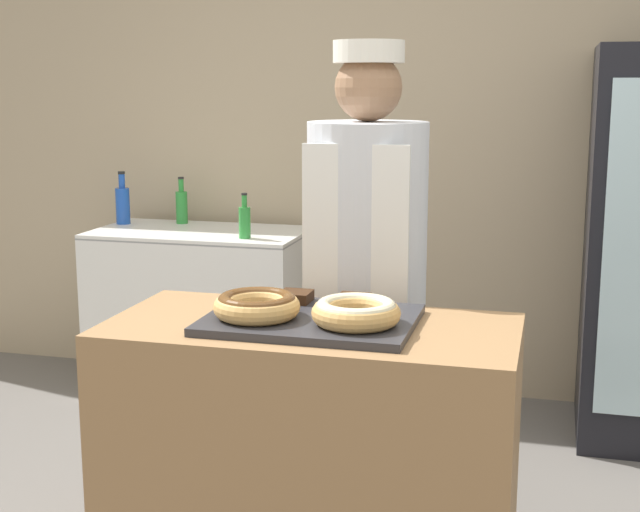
{
  "coord_description": "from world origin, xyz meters",
  "views": [
    {
      "loc": [
        0.66,
        -2.38,
        1.59
      ],
      "look_at": [
        0.0,
        0.1,
        1.09
      ],
      "focal_mm": 50.0,
      "sensor_mm": 36.0,
      "label": 1
    }
  ],
  "objects_px": {
    "brownie_back_right": "(354,300)",
    "bottle_green_b": "(182,205)",
    "donut_chocolate_glaze": "(257,305)",
    "bottle_green": "(245,221)",
    "brownie_back_left": "(296,297)",
    "bottle_blue": "(123,204)",
    "donut_light_glaze": "(356,311)",
    "chest_freezer": "(202,312)",
    "serving_tray": "(311,320)",
    "baker_person": "(366,284)"
  },
  "relations": [
    {
      "from": "brownie_back_right",
      "to": "bottle_green_b",
      "type": "xyz_separation_m",
      "value": [
        -1.33,
        1.78,
        0.01
      ]
    },
    {
      "from": "donut_chocolate_glaze",
      "to": "bottle_green_b",
      "type": "bearing_deg",
      "value": 118.91
    },
    {
      "from": "donut_chocolate_glaze",
      "to": "bottle_green",
      "type": "height_order",
      "value": "bottle_green"
    },
    {
      "from": "brownie_back_left",
      "to": "bottle_blue",
      "type": "bearing_deg",
      "value": 130.57
    },
    {
      "from": "brownie_back_right",
      "to": "bottle_blue",
      "type": "distance_m",
      "value": 2.34
    },
    {
      "from": "donut_light_glaze",
      "to": "chest_freezer",
      "type": "height_order",
      "value": "donut_light_glaze"
    },
    {
      "from": "serving_tray",
      "to": "chest_freezer",
      "type": "distance_m",
      "value": 2.1
    },
    {
      "from": "chest_freezer",
      "to": "brownie_back_right",
      "type": "bearing_deg",
      "value": -53.98
    },
    {
      "from": "serving_tray",
      "to": "bottle_green",
      "type": "xyz_separation_m",
      "value": [
        -0.77,
        1.58,
        0.02
      ]
    },
    {
      "from": "donut_chocolate_glaze",
      "to": "chest_freezer",
      "type": "height_order",
      "value": "donut_chocolate_glaze"
    },
    {
      "from": "serving_tray",
      "to": "brownie_back_right",
      "type": "bearing_deg",
      "value": 59.24
    },
    {
      "from": "bottle_blue",
      "to": "brownie_back_left",
      "type": "bearing_deg",
      "value": -49.43
    },
    {
      "from": "brownie_back_left",
      "to": "bottle_green",
      "type": "relative_size",
      "value": 0.43
    },
    {
      "from": "donut_chocolate_glaze",
      "to": "brownie_back_left",
      "type": "xyz_separation_m",
      "value": [
        0.05,
        0.21,
        -0.02
      ]
    },
    {
      "from": "donut_chocolate_glaze",
      "to": "baker_person",
      "type": "xyz_separation_m",
      "value": [
        0.18,
        0.62,
        -0.07
      ]
    },
    {
      "from": "brownie_back_right",
      "to": "serving_tray",
      "type": "bearing_deg",
      "value": -120.76
    },
    {
      "from": "serving_tray",
      "to": "donut_chocolate_glaze",
      "type": "height_order",
      "value": "donut_chocolate_glaze"
    },
    {
      "from": "donut_chocolate_glaze",
      "to": "brownie_back_right",
      "type": "relative_size",
      "value": 2.66
    },
    {
      "from": "donut_light_glaze",
      "to": "baker_person",
      "type": "height_order",
      "value": "baker_person"
    },
    {
      "from": "serving_tray",
      "to": "bottle_green_b",
      "type": "relative_size",
      "value": 2.42
    },
    {
      "from": "donut_chocolate_glaze",
      "to": "baker_person",
      "type": "distance_m",
      "value": 0.65
    },
    {
      "from": "brownie_back_left",
      "to": "bottle_green",
      "type": "distance_m",
      "value": 1.58
    },
    {
      "from": "bottle_green_b",
      "to": "baker_person",
      "type": "bearing_deg",
      "value": -46.77
    },
    {
      "from": "donut_light_glaze",
      "to": "brownie_back_right",
      "type": "relative_size",
      "value": 2.66
    },
    {
      "from": "brownie_back_left",
      "to": "brownie_back_right",
      "type": "height_order",
      "value": "same"
    },
    {
      "from": "serving_tray",
      "to": "baker_person",
      "type": "distance_m",
      "value": 0.57
    },
    {
      "from": "chest_freezer",
      "to": "bottle_green",
      "type": "distance_m",
      "value": 0.61
    },
    {
      "from": "brownie_back_right",
      "to": "donut_light_glaze",
      "type": "bearing_deg",
      "value": -75.52
    },
    {
      "from": "bottle_blue",
      "to": "baker_person",
      "type": "bearing_deg",
      "value": -38.9
    },
    {
      "from": "brownie_back_left",
      "to": "bottle_green_b",
      "type": "xyz_separation_m",
      "value": [
        -1.15,
        1.78,
        0.01
      ]
    },
    {
      "from": "chest_freezer",
      "to": "bottle_blue",
      "type": "height_order",
      "value": "bottle_blue"
    },
    {
      "from": "bottle_green_b",
      "to": "serving_tray",
      "type": "bearing_deg",
      "value": -57.27
    },
    {
      "from": "donut_light_glaze",
      "to": "baker_person",
      "type": "bearing_deg",
      "value": 99.41
    },
    {
      "from": "baker_person",
      "to": "donut_chocolate_glaze",
      "type": "bearing_deg",
      "value": -106.49
    },
    {
      "from": "baker_person",
      "to": "bottle_blue",
      "type": "relative_size",
      "value": 6.26
    },
    {
      "from": "bottle_green_b",
      "to": "chest_freezer",
      "type": "bearing_deg",
      "value": -47.3
    },
    {
      "from": "bottle_blue",
      "to": "donut_light_glaze",
      "type": "bearing_deg",
      "value": -48.46
    },
    {
      "from": "bottle_green_b",
      "to": "brownie_back_left",
      "type": "bearing_deg",
      "value": -57.11
    },
    {
      "from": "donut_chocolate_glaze",
      "to": "brownie_back_left",
      "type": "distance_m",
      "value": 0.22
    },
    {
      "from": "serving_tray",
      "to": "bottle_green",
      "type": "height_order",
      "value": "bottle_green"
    },
    {
      "from": "donut_chocolate_glaze",
      "to": "baker_person",
      "type": "height_order",
      "value": "baker_person"
    },
    {
      "from": "baker_person",
      "to": "bottle_green_b",
      "type": "height_order",
      "value": "baker_person"
    },
    {
      "from": "donut_light_glaze",
      "to": "bottle_blue",
      "type": "relative_size",
      "value": 0.9
    },
    {
      "from": "donut_chocolate_glaze",
      "to": "chest_freezer",
      "type": "xyz_separation_m",
      "value": [
        -0.92,
        1.8,
        -0.54
      ]
    },
    {
      "from": "donut_light_glaze",
      "to": "baker_person",
      "type": "xyz_separation_m",
      "value": [
        -0.1,
        0.62,
        -0.07
      ]
    },
    {
      "from": "brownie_back_right",
      "to": "bottle_green_b",
      "type": "height_order",
      "value": "bottle_green_b"
    },
    {
      "from": "bottle_green",
      "to": "baker_person",
      "type": "bearing_deg",
      "value": -51.5
    },
    {
      "from": "donut_chocolate_glaze",
      "to": "bottle_blue",
      "type": "distance_m",
      "value": 2.35
    },
    {
      "from": "bottle_green",
      "to": "bottle_blue",
      "type": "xyz_separation_m",
      "value": [
        -0.77,
        0.26,
        0.02
      ]
    },
    {
      "from": "bottle_green_b",
      "to": "brownie_back_right",
      "type": "bearing_deg",
      "value": -53.19
    }
  ]
}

